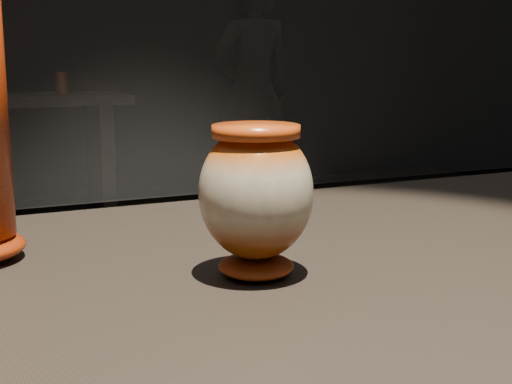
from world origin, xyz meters
The scene contains 3 objects.
main_vase centered at (-0.16, -0.02, 0.99)m, with size 0.16×0.16×0.17m.
back_vase_right centered at (0.20, 3.56, 0.96)m, with size 0.06×0.06×0.12m, color maroon.
visitor centered at (1.63, 4.04, 0.85)m, with size 0.62×0.41×1.71m, color black.
Camera 1 is at (-0.48, -0.72, 1.15)m, focal length 50.00 mm.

